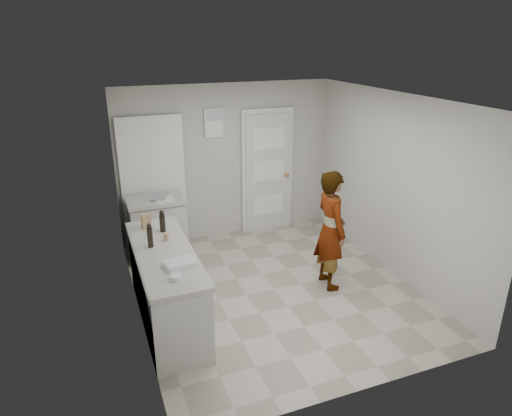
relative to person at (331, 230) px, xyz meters
name	(u,v)px	position (x,y,z in m)	size (l,w,h in m)	color
ground	(274,289)	(-0.73, 0.13, -0.80)	(4.00, 4.00, 0.00)	gray
room_shell	(218,177)	(-0.91, 2.08, 0.22)	(4.00, 4.00, 4.00)	#B5B2AB
main_counter	(167,289)	(-2.18, -0.07, -0.38)	(0.64, 1.96, 0.93)	silver
side_counter	(158,230)	(-1.98, 1.68, -0.37)	(0.84, 0.61, 0.93)	silver
person	(331,230)	(0.00, 0.00, 0.00)	(0.59, 0.39, 1.61)	silver
cake_mix_box	(146,221)	(-2.26, 0.65, 0.21)	(0.11, 0.05, 0.19)	#A38251
spice_jar	(167,237)	(-2.10, 0.19, 0.17)	(0.06, 0.06, 0.09)	tan
oil_cruet_a	(162,221)	(-2.09, 0.47, 0.25)	(0.07, 0.07, 0.28)	black
oil_cruet_b	(150,236)	(-2.30, 0.08, 0.26)	(0.06, 0.06, 0.29)	black
baking_dish	(180,263)	(-2.08, -0.49, 0.15)	(0.35, 0.28, 0.06)	silver
egg_bowl	(176,277)	(-2.18, -0.75, 0.14)	(0.12, 0.12, 0.05)	silver
papers	(164,198)	(-1.86, 1.65, 0.13)	(0.26, 0.33, 0.01)	white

